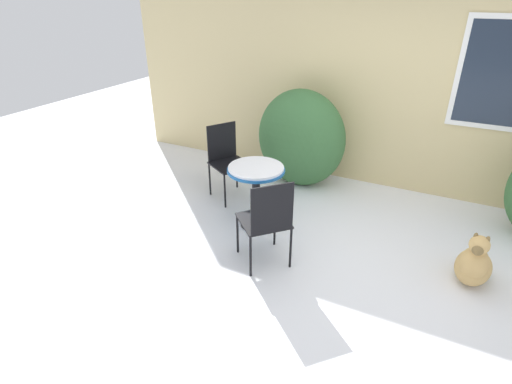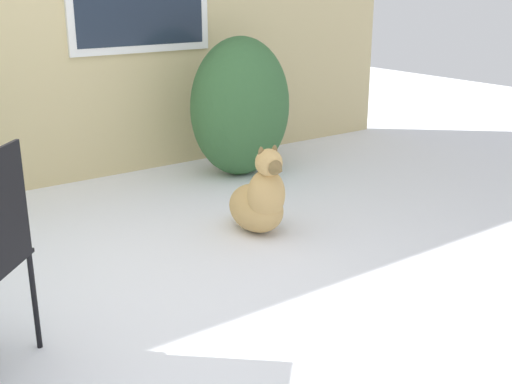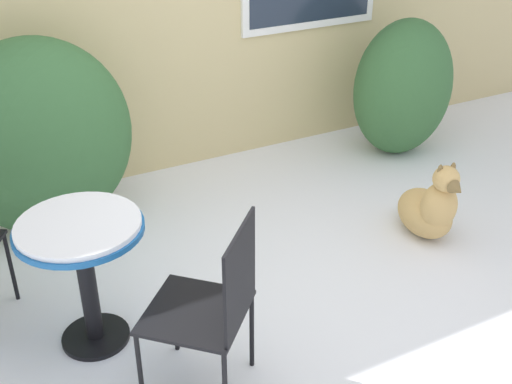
{
  "view_description": "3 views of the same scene",
  "coord_description": "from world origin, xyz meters",
  "px_view_note": "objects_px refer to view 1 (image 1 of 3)",
  "views": [
    {
      "loc": [
        0.73,
        -3.21,
        2.53
      ],
      "look_at": [
        -1.08,
        0.42,
        0.43
      ],
      "focal_mm": 28.0,
      "sensor_mm": 36.0,
      "label": 1
    },
    {
      "loc": [
        -1.11,
        -2.77,
        1.56
      ],
      "look_at": [
        1.22,
        0.44,
        0.26
      ],
      "focal_mm": 45.0,
      "sensor_mm": 36.0,
      "label": 2
    },
    {
      "loc": [
        -1.54,
        -2.36,
        2.42
      ],
      "look_at": [
        0.0,
        0.6,
        0.55
      ],
      "focal_mm": 45.0,
      "sensor_mm": 36.0,
      "label": 3
    }
  ],
  "objects_px": {
    "patio_table": "(256,180)",
    "patio_chair_far_side": "(267,219)",
    "dog": "(474,264)",
    "patio_chair_near_table": "(227,158)"
  },
  "relations": [
    {
      "from": "patio_chair_near_table",
      "to": "patio_chair_far_side",
      "type": "distance_m",
      "value": 1.61
    },
    {
      "from": "dog",
      "to": "patio_chair_near_table",
      "type": "bearing_deg",
      "value": 177.98
    },
    {
      "from": "patio_table",
      "to": "dog",
      "type": "bearing_deg",
      "value": -0.67
    },
    {
      "from": "patio_table",
      "to": "dog",
      "type": "distance_m",
      "value": 2.32
    },
    {
      "from": "patio_chair_far_side",
      "to": "dog",
      "type": "bearing_deg",
      "value": 151.88
    },
    {
      "from": "patio_table",
      "to": "dog",
      "type": "height_order",
      "value": "patio_table"
    },
    {
      "from": "patio_table",
      "to": "patio_chair_far_side",
      "type": "relative_size",
      "value": 0.78
    },
    {
      "from": "patio_chair_far_side",
      "to": "patio_chair_near_table",
      "type": "bearing_deg",
      "value": -92.39
    },
    {
      "from": "patio_table",
      "to": "patio_chair_far_side",
      "type": "xyz_separation_m",
      "value": [
        0.43,
        -0.64,
        -0.05
      ]
    },
    {
      "from": "patio_chair_near_table",
      "to": "patio_chair_far_side",
      "type": "xyz_separation_m",
      "value": [
        1.12,
        -1.16,
        0.0
      ]
    }
  ]
}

